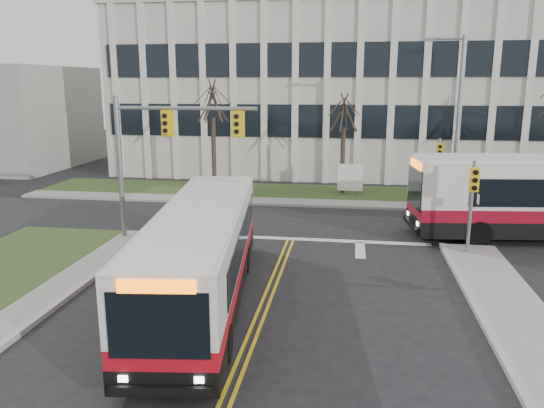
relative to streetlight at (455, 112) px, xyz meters
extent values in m
plane|color=black|center=(-8.03, -16.20, -5.19)|extent=(120.00, 120.00, 0.00)
cube|color=#9E9B93|center=(-3.03, -1.00, -5.12)|extent=(44.00, 1.60, 0.14)
cube|color=#31481F|center=(-3.03, 1.80, -5.13)|extent=(44.00, 5.00, 0.12)
cube|color=beige|center=(-3.03, 13.80, 0.81)|extent=(40.00, 16.00, 12.00)
cube|color=#9E9B93|center=(-34.03, 9.80, -1.19)|extent=(12.00, 12.00, 8.00)
cylinder|color=slate|center=(-15.33, -9.00, -2.09)|extent=(0.22, 0.22, 6.20)
cylinder|color=slate|center=(-12.33, -9.00, 0.51)|extent=(6.00, 0.16, 0.16)
cube|color=yellow|center=(-13.13, -9.15, -0.09)|extent=(0.34, 0.24, 0.92)
cube|color=yellow|center=(-10.13, -9.15, -0.09)|extent=(0.34, 0.24, 0.92)
cylinder|color=slate|center=(-0.83, -9.20, -3.29)|extent=(0.14, 0.14, 3.80)
cube|color=yellow|center=(-0.83, -9.40, -2.09)|extent=(0.34, 0.24, 0.92)
cylinder|color=slate|center=(-0.83, -0.70, -3.29)|extent=(0.14, 0.14, 3.80)
cube|color=yellow|center=(-0.83, -0.90, -2.09)|extent=(0.34, 0.24, 0.92)
cylinder|color=slate|center=(0.17, 0.00, -0.59)|extent=(0.20, 0.20, 9.20)
cylinder|color=slate|center=(-0.73, 0.00, 3.81)|extent=(1.80, 0.14, 0.14)
cube|color=slate|center=(-1.63, 0.00, 3.76)|extent=(0.50, 0.25, 0.18)
cylinder|color=slate|center=(-6.13, 1.30, -4.69)|extent=(0.08, 0.08, 1.00)
cylinder|color=slate|center=(-4.93, 1.30, -4.69)|extent=(0.08, 0.08, 1.00)
cube|color=white|center=(-5.53, 1.30, -3.99)|extent=(1.50, 0.12, 1.60)
cylinder|color=#42352B|center=(-14.03, 1.80, -2.88)|extent=(0.28, 0.28, 4.62)
cylinder|color=#42352B|center=(-6.03, 2.00, -3.15)|extent=(0.28, 0.28, 4.09)
camera|label=1|loc=(-5.54, -30.29, 1.52)|focal=35.00mm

